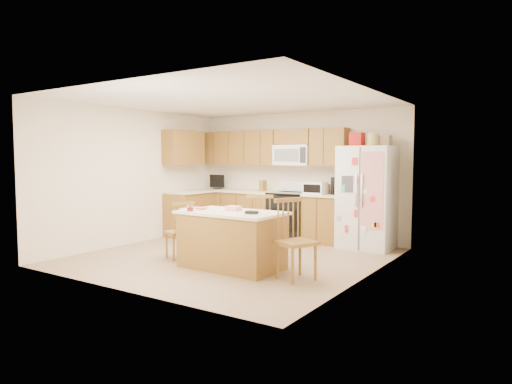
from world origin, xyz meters
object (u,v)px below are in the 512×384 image
Objects in this scene: windsor_chair_back at (262,228)px; stove at (290,215)px; refrigerator at (367,196)px; windsor_chair_left at (180,232)px; island at (232,239)px; windsor_chair_right at (295,241)px.

stove is at bearing 105.07° from windsor_chair_back.
windsor_chair_left is (-2.17, -2.44, -0.49)m from refrigerator.
refrigerator is 2.24× the size of windsor_chair_left.
refrigerator is 3.30m from windsor_chair_left.
windsor_chair_left is at bearing -103.40° from stove.
refrigerator reaches higher than windsor_chair_back.
island is 1.71× the size of windsor_chair_left.
windsor_chair_left is at bearing -145.53° from windsor_chair_back.
stove is at bearing 120.26° from windsor_chair_right.
windsor_chair_back is at bearing -122.66° from refrigerator.
windsor_chair_left is at bearing -131.57° from refrigerator.
windsor_chair_right is at bearing -38.29° from windsor_chair_back.
refrigerator is at bearing -2.30° from stove.
windsor_chair_left is (-0.60, -2.51, -0.04)m from stove.
windsor_chair_right is at bearing -2.09° from windsor_chair_left.
stove is 2.58m from windsor_chair_left.
refrigerator is 1.32× the size of island.
windsor_chair_left is 0.85× the size of windsor_chair_right.
refrigerator is 2.07m from windsor_chair_back.
windsor_chair_right is at bearing -59.74° from stove.
island is at bearing -80.20° from stove.
windsor_chair_back is at bearing -74.93° from stove.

